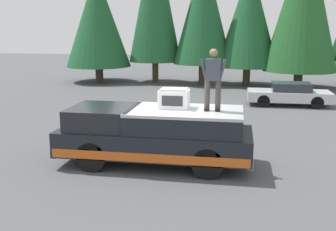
% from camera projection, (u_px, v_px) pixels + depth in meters
% --- Properties ---
extents(ground_plane, '(90.00, 90.00, 0.00)m').
position_uv_depth(ground_plane, '(168.00, 164.00, 11.62)').
color(ground_plane, '#4C4F51').
extents(pickup_truck, '(2.01, 5.54, 1.65)m').
position_uv_depth(pickup_truck, '(155.00, 135.00, 11.43)').
color(pickup_truck, black).
rests_on(pickup_truck, ground).
extents(compressor_unit, '(0.65, 0.84, 0.56)m').
position_uv_depth(compressor_unit, '(174.00, 98.00, 11.29)').
color(compressor_unit, silver).
rests_on(compressor_unit, pickup_truck).
extents(person_on_truck_bed, '(0.29, 0.72, 1.69)m').
position_uv_depth(person_on_truck_bed, '(213.00, 78.00, 10.80)').
color(person_on_truck_bed, '#423D38').
rests_on(person_on_truck_bed, pickup_truck).
extents(parked_car_silver, '(1.64, 4.10, 1.16)m').
position_uv_depth(parked_car_silver, '(289.00, 94.00, 20.19)').
color(parked_car_silver, silver).
rests_on(parked_car_silver, ground).
extents(conifer_center_left, '(4.10, 4.10, 8.00)m').
position_uv_depth(conifer_center_left, '(249.00, 16.00, 26.43)').
color(conifer_center_left, '#4C3826').
rests_on(conifer_center_left, ground).
extents(conifer_center_right, '(4.03, 4.03, 8.83)m').
position_uv_depth(conifer_center_right, '(203.00, 9.00, 26.88)').
color(conifer_center_right, '#4C3826').
rests_on(conifer_center_right, ground).
extents(conifer_far_right, '(4.61, 4.61, 7.77)m').
position_uv_depth(conifer_far_right, '(97.00, 19.00, 28.12)').
color(conifer_far_right, '#4C3826').
rests_on(conifer_far_right, ground).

